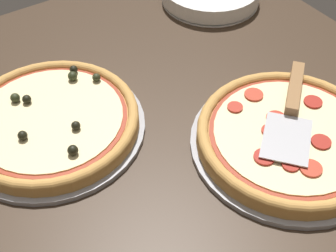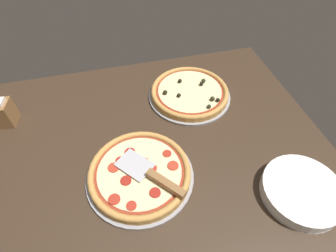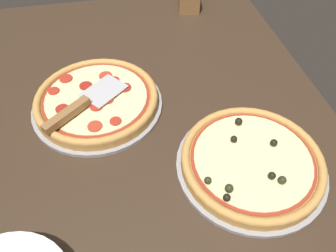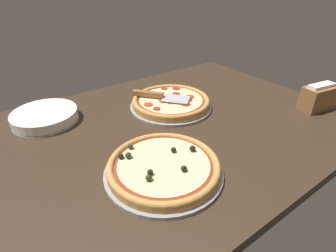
{
  "view_description": "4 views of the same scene",
  "coord_description": "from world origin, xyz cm",
  "px_view_note": "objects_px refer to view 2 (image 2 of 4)",
  "views": [
    {
      "loc": [
        -38.05,
        35.49,
        61.39
      ],
      "look_at": [
        8.77,
        4.32,
        3.0
      ],
      "focal_mm": 50.0,
      "sensor_mm": 36.0,
      "label": 1
    },
    {
      "loc": [
        -6.38,
        -55.78,
        73.5
      ],
      "look_at": [
        8.77,
        4.32,
        3.0
      ],
      "focal_mm": 28.0,
      "sensor_mm": 36.0,
      "label": 2
    },
    {
      "loc": [
        59.92,
        -6.03,
        61.26
      ],
      "look_at": [
        8.77,
        4.32,
        3.0
      ],
      "focal_mm": 35.0,
      "sensor_mm": 36.0,
      "label": 3
    },
    {
      "loc": [
        54.38,
        67.62,
        49.09
      ],
      "look_at": [
        8.77,
        4.32,
        3.0
      ],
      "focal_mm": 28.0,
      "sensor_mm": 36.0,
      "label": 4
    }
  ],
  "objects_px": {
    "plate_stack": "(302,191)",
    "pizza_back": "(190,92)",
    "serving_spatula": "(157,178)",
    "pizza_front": "(140,172)"
  },
  "relations": [
    {
      "from": "plate_stack",
      "to": "pizza_back",
      "type": "bearing_deg",
      "value": 110.97
    },
    {
      "from": "pizza_front",
      "to": "plate_stack",
      "type": "distance_m",
      "value": 0.49
    },
    {
      "from": "pizza_back",
      "to": "serving_spatula",
      "type": "distance_m",
      "value": 0.43
    },
    {
      "from": "pizza_front",
      "to": "pizza_back",
      "type": "xyz_separation_m",
      "value": [
        0.26,
        0.33,
        -0.0
      ]
    },
    {
      "from": "serving_spatula",
      "to": "pizza_back",
      "type": "bearing_deg",
      "value": 59.69
    },
    {
      "from": "pizza_front",
      "to": "pizza_back",
      "type": "bearing_deg",
      "value": 50.85
    },
    {
      "from": "serving_spatula",
      "to": "plate_stack",
      "type": "distance_m",
      "value": 0.43
    },
    {
      "from": "pizza_back",
      "to": "plate_stack",
      "type": "distance_m",
      "value": 0.54
    },
    {
      "from": "pizza_front",
      "to": "pizza_back",
      "type": "relative_size",
      "value": 1.02
    },
    {
      "from": "plate_stack",
      "to": "serving_spatula",
      "type": "bearing_deg",
      "value": 162.25
    }
  ]
}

